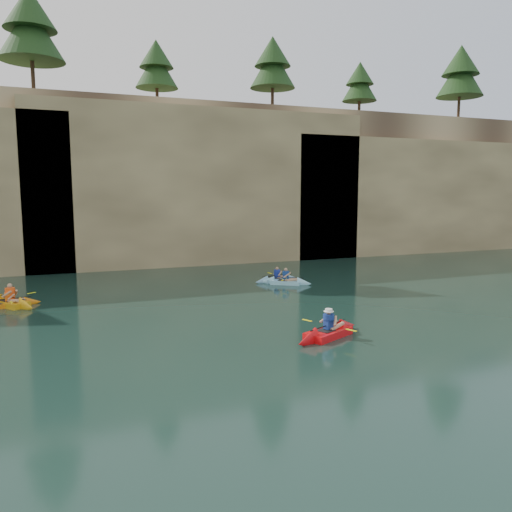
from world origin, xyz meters
name	(u,v)px	position (x,y,z in m)	size (l,w,h in m)	color
ground	(345,369)	(0.00, 0.00, 0.00)	(160.00, 160.00, 0.00)	black
cliff	(159,182)	(0.00, 30.00, 6.00)	(70.00, 16.00, 12.00)	tan
cliff_slab_center	(205,185)	(2.00, 22.60, 5.70)	(24.00, 2.40, 11.40)	tan
cliff_slab_east	(430,195)	(22.00, 22.60, 4.92)	(26.00, 2.40, 9.84)	tan
sea_cave_center	(122,246)	(-4.00, 21.95, 1.60)	(3.50, 1.00, 3.20)	black
sea_cave_east	(309,230)	(10.00, 21.95, 2.25)	(5.00, 1.00, 4.50)	black
cliff_pines	(168,42)	(0.00, 25.00, 15.91)	(56.00, 6.00, 7.83)	black
main_kayaker	(328,332)	(1.16, 3.06, 0.17)	(3.48, 2.21, 1.29)	red
kayaker_orange	(9,304)	(-10.12, 12.50, 0.13)	(2.82, 2.06, 1.04)	orange
kayaker_ltblue_near	(286,282)	(3.98, 12.98, 0.14)	(2.81, 2.27, 1.16)	#90D7F2
kayaker_yellow	(11,303)	(-10.05, 12.57, 0.16)	(2.61, 3.03, 1.32)	orange
kayaker_ltblue_mid	(277,279)	(3.85, 13.90, 0.13)	(2.91, 2.16, 1.08)	#7CB2D0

